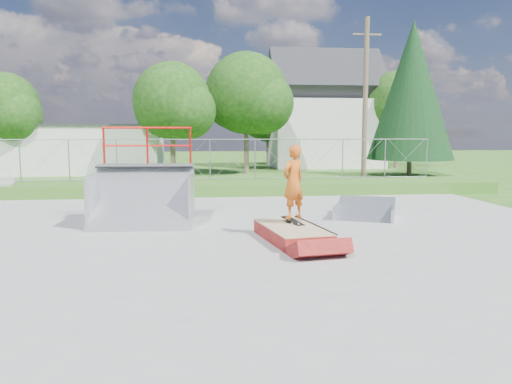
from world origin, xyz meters
TOP-DOWN VIEW (x-y plane):
  - ground at (0.00, 0.00)m, footprint 120.00×120.00m
  - concrete_pad at (0.00, 0.00)m, footprint 20.00×16.00m
  - grass_berm at (0.00, 9.50)m, footprint 24.00×3.00m
  - grind_box at (1.69, -0.16)m, footprint 1.58×2.63m
  - quarter_pipe at (-2.02, 2.37)m, footprint 2.82×2.42m
  - flat_bank_ramp at (4.47, 2.78)m, footprint 2.29×2.35m
  - skateboard at (1.79, 0.24)m, footprint 0.49×0.82m
  - skater at (1.79, 0.24)m, footprint 0.77×0.72m
  - chain_link_fence at (0.00, 10.50)m, footprint 20.00×0.06m
  - utility_building_flat at (-8.00, 22.00)m, footprint 10.00×6.00m
  - gable_house at (9.00, 26.00)m, footprint 8.40×6.08m
  - utility_pole at (7.50, 12.00)m, footprint 0.24×0.24m
  - tree_left_near at (-1.75, 17.83)m, footprint 4.76×4.48m
  - tree_center at (2.78, 19.81)m, footprint 5.44×5.12m
  - tree_left_far at (-11.77, 19.85)m, footprint 4.42×4.16m
  - tree_right_far at (14.27, 23.82)m, footprint 5.10×4.80m
  - tree_back_mid at (5.21, 27.86)m, footprint 4.08×3.84m
  - conifer_tree at (12.00, 17.00)m, footprint 5.04×5.04m

SIDE VIEW (x-z plane):
  - ground at x=0.00m, z-range 0.00..0.00m
  - concrete_pad at x=0.00m, z-range 0.00..0.04m
  - grind_box at x=1.69m, z-range 0.00..0.37m
  - grass_berm at x=0.00m, z-range 0.00..0.50m
  - flat_bank_ramp at x=4.47m, z-range 0.00..0.52m
  - skateboard at x=1.79m, z-range 0.35..0.48m
  - skater at x=1.79m, z-range 0.41..2.19m
  - quarter_pipe at x=-2.02m, z-range 0.00..2.73m
  - chain_link_fence at x=0.00m, z-range 0.50..2.30m
  - utility_building_flat at x=-8.00m, z-range 0.00..3.00m
  - tree_back_mid at x=5.21m, z-range 0.78..6.48m
  - gable_house at x=9.00m, z-range -0.63..8.31m
  - tree_left_far at x=-11.77m, z-range 0.85..7.02m
  - utility_pole at x=7.50m, z-range 0.00..8.00m
  - tree_left_near at x=-1.75m, z-range 0.91..7.56m
  - tree_right_far at x=14.27m, z-range 0.98..8.10m
  - tree_center at x=2.78m, z-range 1.05..8.65m
  - conifer_tree at x=12.00m, z-range 0.50..9.60m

